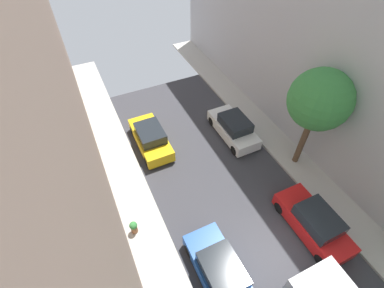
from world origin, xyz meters
name	(u,v)px	position (x,y,z in m)	size (l,w,h in m)	color
ground	(271,257)	(0.00, 0.00, 0.00)	(32.00, 32.00, 0.00)	#38383D
sidewalk_right	(348,217)	(5.00, 0.00, 0.07)	(2.00, 44.00, 0.15)	#B7B2A8
parked_car_left_3	(220,272)	(-2.70, 0.25, 0.72)	(1.78, 4.20, 1.57)	#194799
parked_car_left_4	(151,138)	(-2.70, 9.53, 0.72)	(1.78, 4.20, 1.57)	gold
parked_car_right_1	(314,223)	(2.70, 0.32, 0.72)	(1.78, 4.20, 1.57)	red
parked_car_right_2	(233,128)	(2.70, 8.06, 0.72)	(1.78, 4.20, 1.57)	white
street_tree_1	(320,100)	(5.02, 4.32, 4.83)	(3.25, 3.25, 6.34)	brown
potted_plant_2	(134,227)	(-5.53, 4.01, 0.59)	(0.40, 0.40, 0.80)	brown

